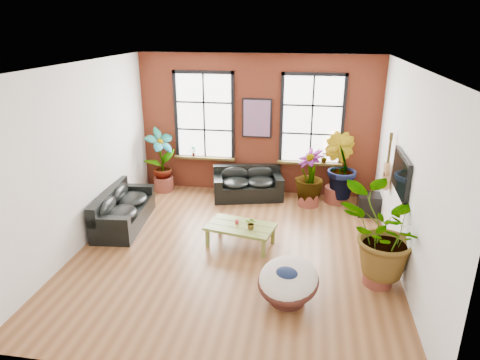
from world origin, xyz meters
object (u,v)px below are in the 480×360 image
object	(u,v)px
sofa_back	(248,184)
papasan_chair	(288,281)
sofa_left	(122,210)
coffee_table	(240,228)

from	to	relation	value
sofa_back	papasan_chair	distance (m)	4.38
sofa_back	sofa_left	world-z (taller)	sofa_left
coffee_table	papasan_chair	xyz separation A→B (m)	(1.04, -1.71, -0.00)
sofa_back	sofa_left	bearing A→B (deg)	-154.90
sofa_left	coffee_table	bearing A→B (deg)	-105.29
sofa_left	papasan_chair	xyz separation A→B (m)	(3.73, -2.18, 0.02)
sofa_left	coffee_table	world-z (taller)	sofa_left
sofa_back	sofa_left	size ratio (longest dim) A/B	0.90
coffee_table	papasan_chair	distance (m)	2.00
papasan_chair	sofa_left	bearing A→B (deg)	168.30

